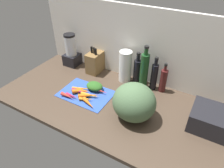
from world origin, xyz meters
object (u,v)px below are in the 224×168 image
Objects in this scene: knife_block at (95,62)px; bottle_2 at (154,76)px; cutting_board at (86,93)px; carrot_0 at (80,91)px; carrot_10 at (81,92)px; carrot_3 at (89,95)px; carrot_2 at (68,96)px; bottle_0 at (137,71)px; carrot_5 at (88,103)px; winter_squash at (134,102)px; carrot_9 at (90,95)px; paper_towel_roll at (125,66)px; dish_rack at (211,119)px; blender_appliance at (71,52)px; carrot_7 at (86,99)px; bottle_3 at (163,80)px; carrot_4 at (83,91)px; carrot_8 at (98,90)px; carrot_1 at (72,96)px; bottle_1 at (144,71)px; carrot_6 at (83,88)px.

bottle_2 is (54.00, 0.30, 2.39)cm from knife_block.
cutting_board is 3.29× the size of carrot_0.
carrot_10 is (-3.25, -2.19, 1.97)cm from cutting_board.
carrot_3 is at bearing -7.41° from carrot_0.
carrot_2 is 58.51cm from bottle_0.
winter_squash is (32.31, 5.54, 10.32)cm from carrot_5.
paper_towel_roll is (12.13, 33.80, 11.01)cm from carrot_9.
carrot_9 is 0.51× the size of bottle_2.
bottle_0 is (35.84, 45.43, 8.66)cm from carrot_2.
knife_block is 0.98× the size of dish_rack.
winter_squash is 87.43cm from blender_appliance.
carrot_3 is 0.59× the size of paper_towel_roll.
carrot_3 is at bearing -170.49° from dish_rack.
carrot_7 is at bearing -90.78° from carrot_9.
bottle_3 is (44.08, 34.93, 7.55)cm from carrot_9.
dish_rack is (87.30, 10.88, 6.07)cm from cutting_board.
blender_appliance reaches higher than carrot_3.
winter_squash is (37.02, -1.69, 10.30)cm from carrot_3.
knife_block is (-17.20, 39.03, 7.28)cm from carrot_7.
carrot_4 is 11.51cm from carrot_8.
carrot_8 is (11.38, 7.64, 0.08)cm from carrot_0.
carrot_1 is at bearing -139.09° from bottle_2.
carrot_9 is at bearing -20.52° from cutting_board.
bottle_3 is (42.13, 27.01, 7.28)cm from carrot_8.
bottle_0 is (-14.82, 39.02, -1.86)cm from winter_squash.
carrot_4 is 0.45× the size of knife_block.
carrot_1 is 0.64× the size of carrot_3.
bottle_1 is at bearing 41.09° from cutting_board.
carrot_6 is at bearing -144.92° from bottle_1.
carrot_7 is 0.40× the size of bottle_0.
knife_block is at bearing 94.21° from carrot_2.
carrot_3 is 0.56× the size of winter_squash.
carrot_10 reaches higher than carrot_2.
cutting_board is 3.75× the size of carrot_4.
carrot_0 is 0.50× the size of bottle_3.
carrot_0 is at bearing 150.75° from carrot_10.
carrot_4 is (-7.20, 2.45, 0.05)cm from carrot_3.
bottle_3 is at bearing 0.76° from knife_block.
bottle_1 is 8.90cm from bottle_2.
carrot_8 is 29.82cm from paper_towel_roll.
knife_block is (-16.81, 35.01, 6.81)cm from carrot_3.
carrot_9 is 55.57cm from blender_appliance.
winter_squash is 1.20× the size of knife_block.
carrot_5 reaches higher than cutting_board.
carrot_1 is at bearing -81.86° from knife_block.
carrot_1 is 42.40cm from knife_block.
bottle_1 is at bearing 51.78° from carrot_7.
blender_appliance is 55.24cm from paper_towel_roll.
knife_block is 101.44cm from dish_rack.
paper_towel_roll is (26.22, 42.80, 11.08)cm from carrot_2.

